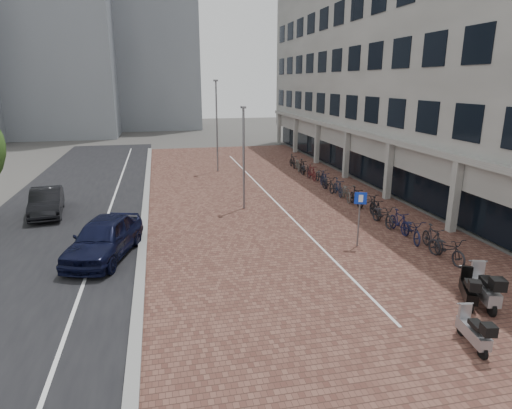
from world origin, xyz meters
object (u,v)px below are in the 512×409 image
(car_navy, at_px, (104,238))
(car_dark, at_px, (46,202))
(scooter_mid, at_px, (469,288))
(scooter_back, at_px, (474,330))
(parking_sign, at_px, (360,211))
(scooter_front, at_px, (485,287))

(car_navy, relative_size, car_dark, 1.13)
(scooter_mid, relative_size, scooter_back, 1.06)
(car_navy, relative_size, scooter_back, 3.22)
(car_navy, bearing_deg, parking_sign, 10.19)
(scooter_back, bearing_deg, parking_sign, 97.88)
(scooter_front, relative_size, scooter_mid, 1.17)
(scooter_mid, bearing_deg, car_dark, 166.51)
(car_navy, distance_m, parking_sign, 10.33)
(car_dark, bearing_deg, scooter_front, -48.50)
(scooter_mid, bearing_deg, scooter_back, -97.28)
(scooter_mid, bearing_deg, car_navy, 178.23)
(scooter_mid, distance_m, scooter_back, 2.49)
(scooter_mid, height_order, scooter_back, scooter_mid)
(scooter_back, xyz_separation_m, parking_sign, (0.20, 7.36, 1.08))
(car_dark, xyz_separation_m, scooter_front, (15.42, -13.27, -0.06))
(car_dark, height_order, scooter_mid, car_dark)
(scooter_front, relative_size, scooter_back, 1.24)
(car_navy, height_order, car_dark, car_navy)
(scooter_mid, bearing_deg, parking_sign, 130.52)
(car_dark, relative_size, scooter_back, 2.85)
(car_navy, relative_size, parking_sign, 2.00)
(scooter_front, distance_m, scooter_back, 2.61)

